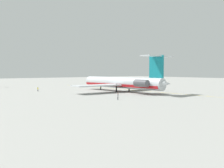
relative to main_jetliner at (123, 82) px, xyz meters
name	(u,v)px	position (x,y,z in m)	size (l,w,h in m)	color
ground	(128,91)	(3.03, -5.32, -3.43)	(394.01, 394.01, 0.00)	#9E9E99
main_jetliner	(123,82)	(0.00, 0.00, 0.00)	(43.14, 38.26, 12.56)	silver
ground_crew_near_nose	(133,85)	(16.36, -20.53, -2.35)	(0.32, 0.33, 1.69)	black
ground_crew_near_tail	(118,96)	(-18.12, 17.22, -2.32)	(0.44, 0.28, 1.75)	black
ground_crew_portside	(38,89)	(20.34, 24.04, -2.37)	(0.36, 0.28, 1.66)	black
safety_cone_nose	(120,86)	(23.15, -17.72, -3.15)	(0.40, 0.40, 0.55)	#EA590F
taxiway_centreline	(137,90)	(1.21, -8.35, -3.42)	(103.90, 0.36, 0.01)	gold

